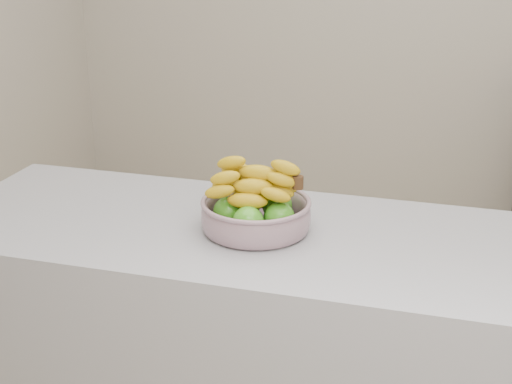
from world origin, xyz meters
TOP-DOWN VIEW (x-y plane):
  - fruit_bowl at (-0.18, -0.48)m, footprint 0.27×0.27m

SIDE VIEW (x-z plane):
  - fruit_bowl at x=-0.18m, z-range 0.87..1.04m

